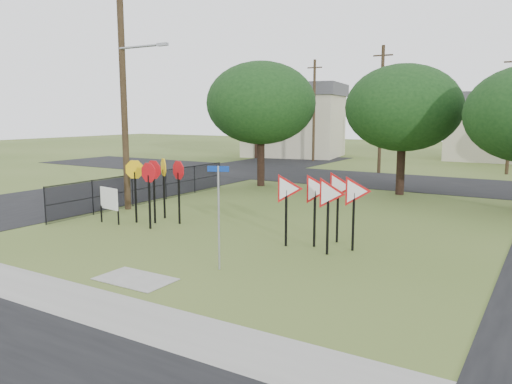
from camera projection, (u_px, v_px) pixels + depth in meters
The scene contains 20 objects.
ground at pixel (193, 257), 14.89m from camera, with size 140.00×140.00×0.00m, color #425821.
sidewalk at pixel (78, 301), 11.35m from camera, with size 30.00×1.60×0.02m, color gray.
planting_strip at pixel (31, 320), 10.34m from camera, with size 30.00×0.80×0.02m, color #425821.
street_left at pixel (139, 186), 29.50m from camera, with size 8.00×50.00×0.02m, color black.
street_far at pixel (390, 181), 31.77m from camera, with size 60.00×8.00×0.02m, color black.
curb_pad at pixel (135, 279), 12.87m from camera, with size 2.00×1.20×0.02m, color gray.
street_name_sign at pixel (219, 211), 13.47m from camera, with size 0.55×0.26×2.86m.
stop_sign_cluster at pixel (156, 176), 19.25m from camera, with size 2.33×1.98×2.49m.
yield_sign_cluster at pixel (324, 193), 15.65m from camera, with size 2.99×1.70×2.41m.
info_board at pixel (109, 200), 19.34m from camera, with size 1.12×0.23×1.41m.
utility_pole_main at pixel (124, 91), 21.60m from camera, with size 3.55×0.33×10.00m.
far_pole_a at pixel (381, 109), 35.46m from camera, with size 1.40×0.24×9.00m.
far_pole_b at pixel (511, 112), 34.76m from camera, with size 1.40×0.24×8.50m.
far_pole_c at pixel (314, 110), 44.63m from camera, with size 1.40×0.24×9.00m.
fence_run at pixel (150, 187), 23.95m from camera, with size 0.05×11.55×1.50m.
house_left at pixel (294, 120), 50.21m from camera, with size 10.58×8.88×7.20m.
house_mid at pixel (497, 126), 46.10m from camera, with size 8.40×8.40×6.20m.
tree_near_left at pixel (261, 103), 29.04m from camera, with size 6.40×6.40×7.27m.
tree_near_mid at pixel (403, 108), 25.82m from camera, with size 6.00×6.00×6.80m.
tree_far_left at pixel (257, 104), 47.63m from camera, with size 6.80×6.80×7.73m.
Camera 1 is at (9.10, -11.34, 4.23)m, focal length 35.00 mm.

